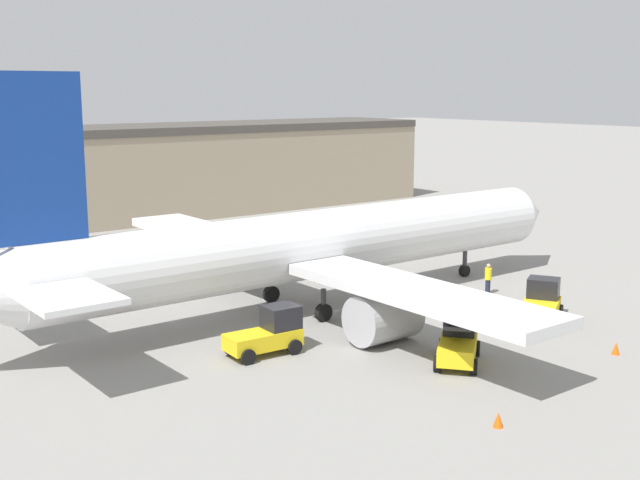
{
  "coord_description": "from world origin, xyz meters",
  "views": [
    {
      "loc": [
        -25.19,
        -33.04,
        11.51
      ],
      "look_at": [
        0.0,
        0.0,
        3.62
      ],
      "focal_mm": 45.0,
      "sensor_mm": 36.0,
      "label": 1
    }
  ],
  "objects_px": {
    "airplane": "(304,247)",
    "safety_cone_far": "(616,348)",
    "belt_loader_truck": "(458,339)",
    "pushback_tug": "(541,302)",
    "safety_cone_near": "(498,420)",
    "baggage_tug": "(269,333)",
    "ground_crew_worker": "(488,278)"
  },
  "relations": [
    {
      "from": "airplane",
      "to": "safety_cone_far",
      "type": "distance_m",
      "value": 15.92
    },
    {
      "from": "safety_cone_far",
      "to": "belt_loader_truck",
      "type": "bearing_deg",
      "value": 149.8
    },
    {
      "from": "pushback_tug",
      "to": "safety_cone_near",
      "type": "bearing_deg",
      "value": -178.63
    },
    {
      "from": "baggage_tug",
      "to": "pushback_tug",
      "type": "height_order",
      "value": "baggage_tug"
    },
    {
      "from": "ground_crew_worker",
      "to": "safety_cone_far",
      "type": "bearing_deg",
      "value": 174.09
    },
    {
      "from": "airplane",
      "to": "ground_crew_worker",
      "type": "distance_m",
      "value": 11.11
    },
    {
      "from": "baggage_tug",
      "to": "safety_cone_near",
      "type": "height_order",
      "value": "baggage_tug"
    },
    {
      "from": "airplane",
      "to": "pushback_tug",
      "type": "relative_size",
      "value": 11.5
    },
    {
      "from": "ground_crew_worker",
      "to": "baggage_tug",
      "type": "xyz_separation_m",
      "value": [
        -15.64,
        -1.1,
        0.01
      ]
    },
    {
      "from": "baggage_tug",
      "to": "safety_cone_near",
      "type": "distance_m",
      "value": 11.5
    },
    {
      "from": "ground_crew_worker",
      "to": "baggage_tug",
      "type": "height_order",
      "value": "baggage_tug"
    },
    {
      "from": "ground_crew_worker",
      "to": "safety_cone_near",
      "type": "xyz_separation_m",
      "value": [
        -13.71,
        -12.42,
        -0.67
      ]
    },
    {
      "from": "baggage_tug",
      "to": "belt_loader_truck",
      "type": "relative_size",
      "value": 0.94
    },
    {
      "from": "belt_loader_truck",
      "to": "safety_cone_far",
      "type": "distance_m",
      "value": 7.18
    },
    {
      "from": "airplane",
      "to": "baggage_tug",
      "type": "relative_size",
      "value": 11.25
    },
    {
      "from": "airplane",
      "to": "belt_loader_truck",
      "type": "bearing_deg",
      "value": -88.28
    },
    {
      "from": "ground_crew_worker",
      "to": "safety_cone_near",
      "type": "bearing_deg",
      "value": 145.26
    },
    {
      "from": "airplane",
      "to": "safety_cone_near",
      "type": "distance_m",
      "value": 16.79
    },
    {
      "from": "baggage_tug",
      "to": "safety_cone_near",
      "type": "relative_size",
      "value": 6.21
    },
    {
      "from": "safety_cone_near",
      "to": "baggage_tug",
      "type": "bearing_deg",
      "value": 99.69
    },
    {
      "from": "pushback_tug",
      "to": "safety_cone_near",
      "type": "height_order",
      "value": "pushback_tug"
    },
    {
      "from": "belt_loader_truck",
      "to": "airplane",
      "type": "bearing_deg",
      "value": 53.06
    },
    {
      "from": "ground_crew_worker",
      "to": "safety_cone_far",
      "type": "relative_size",
      "value": 3.22
    },
    {
      "from": "safety_cone_near",
      "to": "ground_crew_worker",
      "type": "bearing_deg",
      "value": 42.16
    },
    {
      "from": "ground_crew_worker",
      "to": "pushback_tug",
      "type": "height_order",
      "value": "pushback_tug"
    },
    {
      "from": "pushback_tug",
      "to": "safety_cone_near",
      "type": "relative_size",
      "value": 6.07
    },
    {
      "from": "baggage_tug",
      "to": "belt_loader_truck",
      "type": "distance_m",
      "value": 8.22
    },
    {
      "from": "baggage_tug",
      "to": "safety_cone_far",
      "type": "relative_size",
      "value": 6.21
    },
    {
      "from": "baggage_tug",
      "to": "safety_cone_far",
      "type": "xyz_separation_m",
      "value": [
        12.04,
        -9.35,
        -0.68
      ]
    },
    {
      "from": "airplane",
      "to": "belt_loader_truck",
      "type": "relative_size",
      "value": 10.6
    },
    {
      "from": "airplane",
      "to": "pushback_tug",
      "type": "distance_m",
      "value": 12.37
    },
    {
      "from": "belt_loader_truck",
      "to": "safety_cone_near",
      "type": "distance_m",
      "value": 6.85
    }
  ]
}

